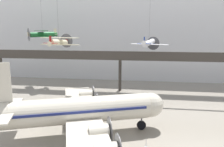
# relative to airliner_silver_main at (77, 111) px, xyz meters

# --- Properties ---
(ground_plane) EXTENTS (260.00, 260.00, 0.00)m
(ground_plane) POSITION_rel_airliner_silver_main_xyz_m (3.35, -2.39, -3.59)
(ground_plane) COLOR gray
(hangar_back_wall) EXTENTS (140.00, 3.00, 28.21)m
(hangar_back_wall) POSITION_rel_airliner_silver_main_xyz_m (3.35, 35.71, 10.51)
(hangar_back_wall) COLOR silver
(hangar_back_wall) RESTS_ON ground
(mezzanine_walkway) EXTENTS (110.00, 3.20, 9.58)m
(mezzanine_walkway) POSITION_rel_airliner_silver_main_xyz_m (3.35, 22.53, 4.34)
(mezzanine_walkway) COLOR #38332D
(mezzanine_walkway) RESTS_ON ground
(airliner_silver_main) EXTENTS (24.14, 28.17, 10.36)m
(airliner_silver_main) POSITION_rel_airliner_silver_main_xyz_m (0.00, 0.00, 0.00)
(airliner_silver_main) COLOR beige
(airliner_silver_main) RESTS_ON ground
(suspended_plane_white_twin) EXTENTS (8.14, 6.95, 11.94)m
(suspended_plane_white_twin) POSITION_rel_airliner_silver_main_xyz_m (9.74, 20.41, 7.87)
(suspended_plane_white_twin) COLOR silver
(suspended_plane_cream_biplane) EXTENTS (7.32, 6.03, 10.87)m
(suspended_plane_cream_biplane) POSITION_rel_airliner_silver_main_xyz_m (-6.26, 10.76, 8.45)
(suspended_plane_cream_biplane) COLOR beige
(suspended_plane_green_biplane) EXTENTS (7.29, 7.78, 10.21)m
(suspended_plane_green_biplane) POSITION_rel_airliner_silver_main_xyz_m (-16.13, 25.17, 9.52)
(suspended_plane_green_biplane) COLOR #1E6B33
(stanchion_barrier) EXTENTS (0.36, 0.36, 1.08)m
(stanchion_barrier) POSITION_rel_airliner_silver_main_xyz_m (9.21, -1.68, -3.27)
(stanchion_barrier) COLOR #B2B5BA
(stanchion_barrier) RESTS_ON ground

